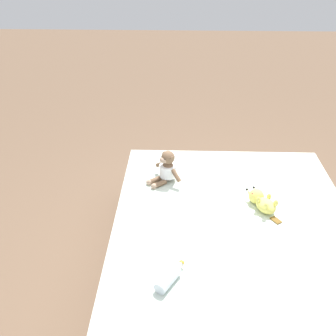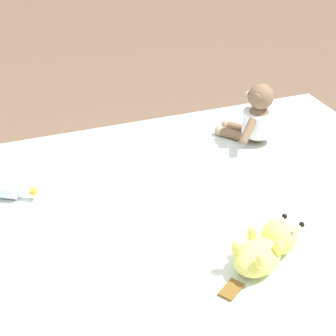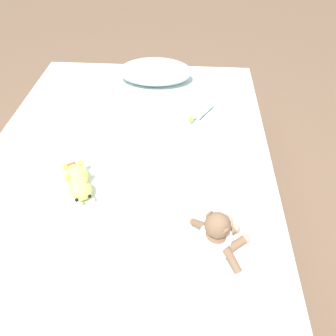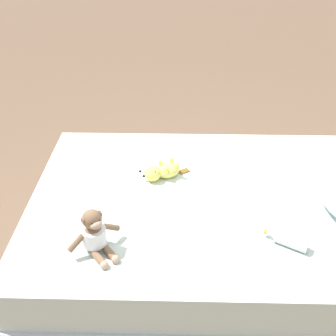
# 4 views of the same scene
# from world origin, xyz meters

# --- Properties ---
(ground_plane) EXTENTS (16.00, 16.00, 0.00)m
(ground_plane) POSITION_xyz_m (0.00, 0.00, 0.00)
(ground_plane) COLOR brown
(bed) EXTENTS (1.55, 2.10, 0.51)m
(bed) POSITION_xyz_m (0.00, 0.00, 0.25)
(bed) COLOR #B2B2B7
(bed) RESTS_ON ground_plane
(plush_monkey) EXTENTS (0.25, 0.26, 0.24)m
(plush_monkey) POSITION_xyz_m (0.44, -0.57, 0.61)
(plush_monkey) COLOR brown
(plush_monkey) RESTS_ON bed
(plush_yellow_creature) EXTENTS (0.20, 0.31, 0.10)m
(plush_yellow_creature) POSITION_xyz_m (-0.19, -0.27, 0.56)
(plush_yellow_creature) COLOR #EAE066
(plush_yellow_creature) RESTS_ON bed
(glass_bottle) EXTENTS (0.15, 0.22, 0.06)m
(glass_bottle) POSITION_xyz_m (0.40, 0.40, 0.55)
(glass_bottle) COLOR silver
(glass_bottle) RESTS_ON bed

